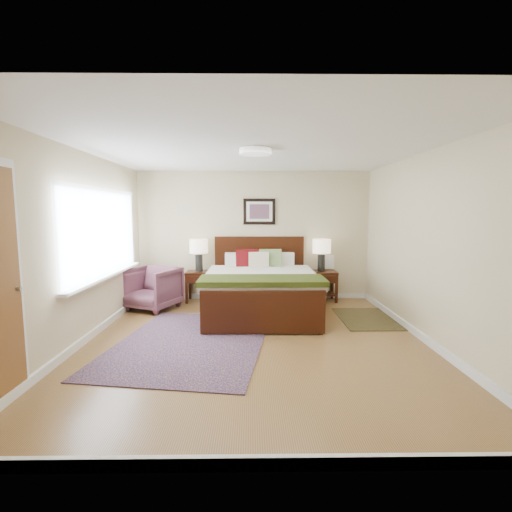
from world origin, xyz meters
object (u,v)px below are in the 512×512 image
lamp_right (322,249)px  rug_persian (191,342)px  nightstand_left (199,278)px  armchair (152,288)px  nightstand_right (321,283)px  bed (261,281)px  lamp_left (199,249)px

lamp_right → rug_persian: (-2.14, -2.30, -1.00)m
nightstand_left → lamp_right: lamp_right is taller
nightstand_left → rug_persian: size_ratio=0.22×
armchair → rug_persian: size_ratio=0.31×
nightstand_right → rug_persian: size_ratio=0.22×
armchair → rug_persian: bearing=-36.8°
lamp_right → armchair: lamp_right is taller
lamp_right → armchair: bearing=-169.3°
rug_persian → bed: bearing=64.5°
nightstand_left → lamp_left: size_ratio=0.95×
bed → armchair: bed is taller
armchair → rug_persian: 2.00m
nightstand_left → nightstand_right: (2.34, 0.01, -0.10)m
lamp_left → lamp_right: 2.34m
bed → nightstand_right: (1.19, 0.87, -0.21)m
bed → nightstand_left: 1.45m
nightstand_left → lamp_left: lamp_left is taller
bed → lamp_left: 1.52m
nightstand_right → lamp_right: 0.65m
armchair → nightstand_right: bearing=34.7°
lamp_left → nightstand_right: bearing=-0.3°
bed → lamp_right: (1.19, 0.88, 0.45)m
bed → nightstand_right: bed is taller
armchair → rug_persian: armchair is taller
lamp_left → rug_persian: (0.21, -2.30, -1.01)m
nightstand_right → lamp_right: size_ratio=0.96×
nightstand_left → armchair: armchair is taller
nightstand_right → rug_persian: nightstand_right is taller
nightstand_right → rug_persian: 3.15m
bed → armchair: size_ratio=2.76×
nightstand_right → rug_persian: bearing=-133.0°
bed → armchair: 1.94m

